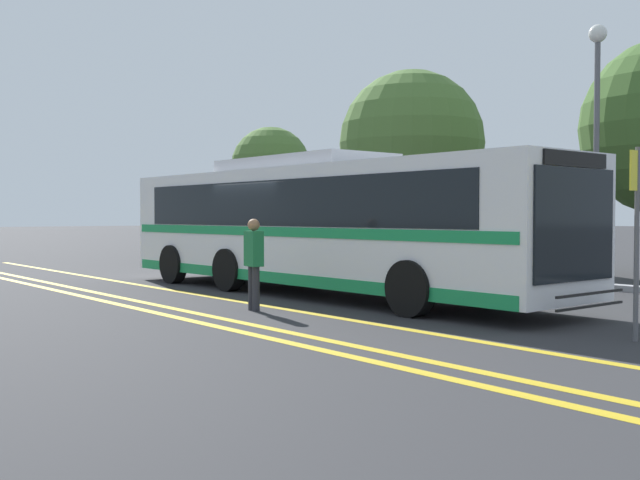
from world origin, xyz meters
TOP-DOWN VIEW (x-y plane):
  - ground_plane at (0.00, 0.00)m, footprint 220.00×220.00m
  - lane_strip_0 at (1.14, -1.92)m, footprint 32.67×0.20m
  - lane_strip_1 at (1.14, -3.52)m, footprint 32.67×0.20m
  - lane_strip_2 at (1.14, -4.07)m, footprint 32.67×0.20m
  - curb_strip at (1.14, 6.20)m, footprint 40.67×0.36m
  - transit_bus at (1.13, 0.28)m, footprint 13.03×2.87m
  - parked_car_0 at (-10.47, 5.24)m, footprint 4.73×2.01m
  - parked_car_1 at (-4.00, 5.26)m, footprint 4.25×2.16m
  - parked_car_2 at (1.49, 5.13)m, footprint 4.48×2.11m
  - pedestrian_0 at (2.64, -2.49)m, footprint 0.45×0.28m
  - bus_stop_sign at (8.84, -0.19)m, footprint 0.07×0.40m
  - street_lamp at (3.98, 6.80)m, footprint 0.45×0.45m
  - tree_0 at (-4.67, 9.12)m, footprint 5.19×5.19m
  - tree_1 at (-14.66, 9.95)m, footprint 3.72×3.72m

SIDE VIEW (x-z plane):
  - ground_plane at x=0.00m, z-range 0.00..0.00m
  - lane_strip_0 at x=1.14m, z-range 0.00..0.01m
  - lane_strip_1 at x=1.14m, z-range 0.00..0.01m
  - lane_strip_2 at x=1.14m, z-range 0.00..0.01m
  - curb_strip at x=1.14m, z-range 0.00..0.15m
  - parked_car_2 at x=1.49m, z-range 0.01..1.48m
  - parked_car_0 at x=-10.47m, z-range 0.01..1.50m
  - parked_car_1 at x=-4.00m, z-range -0.01..1.53m
  - pedestrian_0 at x=2.64m, z-range 0.12..1.83m
  - transit_bus at x=1.13m, z-range 0.06..3.16m
  - bus_stop_sign at x=8.84m, z-range 0.35..3.07m
  - tree_1 at x=-14.66m, z-range 1.09..7.03m
  - tree_0 at x=-4.67m, z-range 0.88..7.84m
  - street_lamp at x=3.98m, z-range 1.16..7.66m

